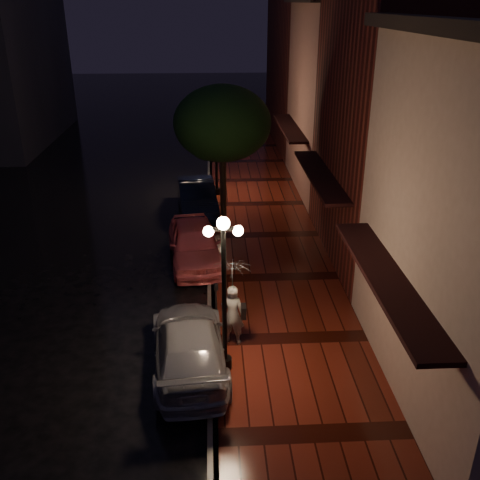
% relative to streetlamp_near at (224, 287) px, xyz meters
% --- Properties ---
extents(ground, '(120.00, 120.00, 0.00)m').
position_rel_streetlamp_near_xyz_m(ground, '(-0.35, 5.00, -2.60)').
color(ground, black).
rests_on(ground, ground).
extents(sidewalk, '(4.50, 60.00, 0.15)m').
position_rel_streetlamp_near_xyz_m(sidewalk, '(1.90, 5.00, -2.53)').
color(sidewalk, '#43140B').
rests_on(sidewalk, ground).
extents(curb, '(0.25, 60.00, 0.15)m').
position_rel_streetlamp_near_xyz_m(curb, '(-0.35, 5.00, -2.53)').
color(curb, '#595451').
rests_on(curb, ground).
extents(storefront_mid, '(5.00, 8.00, 11.00)m').
position_rel_streetlamp_near_xyz_m(storefront_mid, '(6.65, 7.00, 2.90)').
color(storefront_mid, '#511914').
rests_on(storefront_mid, ground).
extents(storefront_far, '(5.00, 8.00, 9.00)m').
position_rel_streetlamp_near_xyz_m(storefront_far, '(6.65, 15.00, 1.90)').
color(storefront_far, '#8C5951').
rests_on(storefront_far, ground).
extents(storefront_extra, '(5.00, 12.00, 10.00)m').
position_rel_streetlamp_near_xyz_m(storefront_extra, '(6.65, 25.00, 2.40)').
color(storefront_extra, '#511914').
rests_on(storefront_extra, ground).
extents(streetlamp_near, '(0.96, 0.36, 4.31)m').
position_rel_streetlamp_near_xyz_m(streetlamp_near, '(0.00, 0.00, 0.00)').
color(streetlamp_near, black).
rests_on(streetlamp_near, sidewalk).
extents(streetlamp_far, '(0.96, 0.36, 4.31)m').
position_rel_streetlamp_near_xyz_m(streetlamp_far, '(0.00, 14.00, 0.00)').
color(streetlamp_far, black).
rests_on(streetlamp_far, sidewalk).
extents(street_tree, '(4.16, 4.16, 5.80)m').
position_rel_streetlamp_near_xyz_m(street_tree, '(0.26, 10.99, 1.64)').
color(street_tree, black).
rests_on(street_tree, sidewalk).
extents(pink_car, '(2.36, 4.74, 1.55)m').
position_rel_streetlamp_near_xyz_m(pink_car, '(-0.95, 6.66, -1.82)').
color(pink_car, '#F06367').
rests_on(pink_car, ground).
extents(navy_car, '(2.11, 4.78, 1.53)m').
position_rel_streetlamp_near_xyz_m(navy_car, '(-0.95, 11.79, -1.84)').
color(navy_car, black).
rests_on(navy_car, ground).
extents(silver_car, '(2.33, 4.90, 1.38)m').
position_rel_streetlamp_near_xyz_m(silver_car, '(-0.95, 0.28, -1.91)').
color(silver_car, '#9B9AA2').
rests_on(silver_car, ground).
extents(woman_with_umbrella, '(1.06, 1.08, 2.55)m').
position_rel_streetlamp_near_xyz_m(woman_with_umbrella, '(0.25, 1.16, -0.76)').
color(woman_with_umbrella, white).
rests_on(woman_with_umbrella, sidewalk).
extents(parking_meter, '(0.14, 0.12, 1.28)m').
position_rel_streetlamp_near_xyz_m(parking_meter, '(-0.20, 2.29, -1.68)').
color(parking_meter, black).
rests_on(parking_meter, sidewalk).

